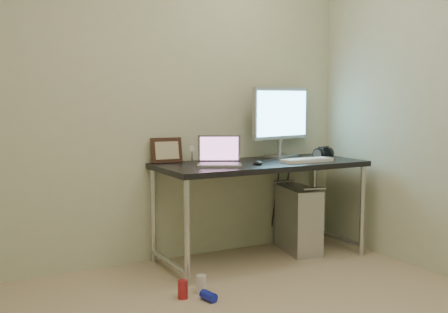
% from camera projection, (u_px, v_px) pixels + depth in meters
% --- Properties ---
extents(wall_back, '(3.50, 0.02, 2.50)m').
position_uv_depth(wall_back, '(138.00, 96.00, 4.10)').
color(wall_back, beige).
rests_on(wall_back, ground).
extents(desk, '(1.58, 0.69, 0.75)m').
position_uv_depth(desk, '(260.00, 172.00, 4.25)').
color(desk, black).
rests_on(desk, ground).
extents(tower_computer, '(0.32, 0.53, 0.55)m').
position_uv_depth(tower_computer, '(298.00, 219.00, 4.52)').
color(tower_computer, silver).
rests_on(tower_computer, ground).
extents(cable_a, '(0.01, 0.16, 0.69)m').
position_uv_depth(cable_a, '(276.00, 198.00, 4.70)').
color(cable_a, black).
rests_on(cable_a, ground).
extents(cable_b, '(0.02, 0.11, 0.71)m').
position_uv_depth(cable_b, '(286.00, 200.00, 4.73)').
color(cable_b, black).
rests_on(cable_b, ground).
extents(can_red, '(0.08, 0.08, 0.11)m').
position_uv_depth(can_red, '(183.00, 289.00, 3.46)').
color(can_red, '#AC2026').
rests_on(can_red, ground).
extents(can_white, '(0.07, 0.07, 0.11)m').
position_uv_depth(can_white, '(201.00, 284.00, 3.57)').
color(can_white, white).
rests_on(can_white, ground).
extents(can_blue, '(0.08, 0.12, 0.06)m').
position_uv_depth(can_blue, '(209.00, 296.00, 3.42)').
color(can_blue, '#1620BF').
rests_on(can_blue, ground).
extents(laptop, '(0.39, 0.37, 0.22)m').
position_uv_depth(laptop, '(219.00, 158.00, 4.03)').
color(laptop, '#A4A3AA').
rests_on(laptop, desk).
extents(monitor, '(0.60, 0.22, 0.57)m').
position_uv_depth(monitor, '(281.00, 117.00, 4.57)').
color(monitor, '#A4A3AA').
rests_on(monitor, desk).
extents(keyboard, '(0.41, 0.14, 0.02)m').
position_uv_depth(keyboard, '(307.00, 160.00, 4.26)').
color(keyboard, white).
rests_on(keyboard, desk).
extents(mouse_right, '(0.10, 0.14, 0.04)m').
position_uv_depth(mouse_right, '(329.00, 158.00, 4.36)').
color(mouse_right, black).
rests_on(mouse_right, desk).
extents(mouse_left, '(0.09, 0.12, 0.04)m').
position_uv_depth(mouse_left, '(258.00, 162.00, 4.09)').
color(mouse_left, black).
rests_on(mouse_left, desk).
extents(headphones, '(0.19, 0.11, 0.11)m').
position_uv_depth(headphones, '(323.00, 153.00, 4.60)').
color(headphones, black).
rests_on(headphones, desk).
extents(picture_frame, '(0.24, 0.09, 0.19)m').
position_uv_depth(picture_frame, '(166.00, 150.00, 4.19)').
color(picture_frame, black).
rests_on(picture_frame, desk).
extents(webcam, '(0.05, 0.04, 0.12)m').
position_uv_depth(webcam, '(192.00, 150.00, 4.23)').
color(webcam, silver).
rests_on(webcam, desk).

